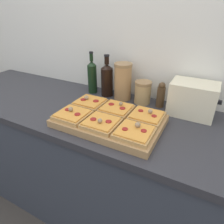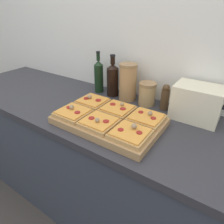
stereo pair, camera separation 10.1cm
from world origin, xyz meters
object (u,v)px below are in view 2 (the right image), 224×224
object	(u,v)px
grain_jar_short	(147,94)
pepper_mill	(165,97)
toaster_oven	(197,103)
wine_bottle	(113,79)
cutting_board	(109,121)
grain_jar_tall	(128,82)
olive_oil_bottle	(99,76)

from	to	relation	value
grain_jar_short	pepper_mill	xyz separation A→B (m)	(0.12, 0.00, 0.01)
toaster_oven	wine_bottle	bearing A→B (deg)	178.70
cutting_board	grain_jar_short	world-z (taller)	grain_jar_short
grain_jar_tall	toaster_oven	world-z (taller)	grain_jar_tall
wine_bottle	pepper_mill	distance (m)	0.38
grain_jar_tall	olive_oil_bottle	bearing A→B (deg)	180.00
olive_oil_bottle	cutting_board	bearing A→B (deg)	-46.29
wine_bottle	toaster_oven	bearing A→B (deg)	-1.30
grain_jar_short	toaster_oven	world-z (taller)	toaster_oven
grain_jar_tall	wine_bottle	bearing A→B (deg)	-180.00
toaster_oven	grain_jar_tall	bearing A→B (deg)	178.35
pepper_mill	toaster_oven	bearing A→B (deg)	-3.96
cutting_board	grain_jar_short	xyz separation A→B (m)	(0.06, 0.33, 0.05)
wine_bottle	grain_jar_tall	distance (m)	0.12
cutting_board	wine_bottle	bearing A→B (deg)	120.84
cutting_board	wine_bottle	xyz separation A→B (m)	(-0.20, 0.33, 0.10)
olive_oil_bottle	pepper_mill	world-z (taller)	olive_oil_bottle
grain_jar_short	grain_jar_tall	bearing A→B (deg)	180.00
pepper_mill	grain_jar_tall	bearing A→B (deg)	180.00
cutting_board	grain_jar_short	distance (m)	0.34
cutting_board	pepper_mill	bearing A→B (deg)	61.56
cutting_board	grain_jar_short	size ratio (longest dim) A/B	3.81
pepper_mill	toaster_oven	world-z (taller)	toaster_oven
olive_oil_bottle	grain_jar_tall	size ratio (longest dim) A/B	1.20
cutting_board	toaster_oven	bearing A→B (deg)	41.28
pepper_mill	olive_oil_bottle	bearing A→B (deg)	180.00
grain_jar_short	pepper_mill	distance (m)	0.12
olive_oil_bottle	wine_bottle	bearing A→B (deg)	-0.00
pepper_mill	toaster_oven	size ratio (longest dim) A/B	0.59
cutting_board	toaster_oven	size ratio (longest dim) A/B	2.02
cutting_board	olive_oil_bottle	size ratio (longest dim) A/B	1.90
wine_bottle	toaster_oven	world-z (taller)	wine_bottle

